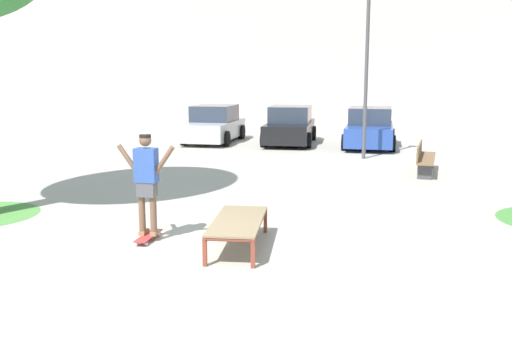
{
  "coord_description": "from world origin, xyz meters",
  "views": [
    {
      "loc": [
        2.51,
        -7.69,
        2.74
      ],
      "look_at": [
        0.59,
        2.16,
        1.0
      ],
      "focal_mm": 38.95,
      "sensor_mm": 36.0,
      "label": 1
    }
  ],
  "objects": [
    {
      "name": "park_bench",
      "position": [
        4.2,
        8.3,
        0.45
      ],
      "size": [
        0.76,
        2.44,
        0.83
      ],
      "color": "brown",
      "rests_on": "ground"
    },
    {
      "name": "ground_plane",
      "position": [
        0.0,
        0.0,
        0.0
      ],
      "size": [
        120.0,
        120.0,
        0.0
      ],
      "primitive_type": "plane",
      "color": "#B2AA9E"
    },
    {
      "name": "car_black",
      "position": [
        -0.41,
        14.38,
        0.69
      ],
      "size": [
        1.99,
        4.24,
        1.5
      ],
      "color": "black",
      "rests_on": "ground"
    },
    {
      "name": "car_blue",
      "position": [
        2.73,
        14.0,
        0.69
      ],
      "size": [
        2.02,
        4.25,
        1.5
      ],
      "color": "#28479E",
      "rests_on": "ground"
    },
    {
      "name": "skateboard",
      "position": [
        -0.97,
        0.75,
        0.08
      ],
      "size": [
        0.21,
        0.8,
        0.09
      ],
      "color": "#B23333",
      "rests_on": "ground"
    },
    {
      "name": "skate_box",
      "position": [
        0.59,
        0.66,
        0.41
      ],
      "size": [
        0.91,
        1.95,
        0.46
      ],
      "color": "brown",
      "rests_on": "ground"
    },
    {
      "name": "building_facade",
      "position": [
        -0.72,
        26.16,
        5.73
      ],
      "size": [
        40.56,
        4.0,
        11.46
      ],
      "primitive_type": "cube",
      "color": "beige",
      "rests_on": "ground"
    },
    {
      "name": "car_silver",
      "position": [
        -3.54,
        14.33,
        0.69
      ],
      "size": [
        1.96,
        4.22,
        1.5
      ],
      "color": "#B7BABF",
      "rests_on": "ground"
    },
    {
      "name": "skater",
      "position": [
        -0.97,
        0.75,
        1.07
      ],
      "size": [
        1.0,
        0.28,
        1.69
      ],
      "color": "brown",
      "rests_on": "skateboard"
    },
    {
      "name": "light_post",
      "position": [
        2.53,
        10.78,
        3.83
      ],
      "size": [
        0.36,
        0.36,
        5.83
      ],
      "color": "#4C4C51",
      "rests_on": "ground"
    }
  ]
}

